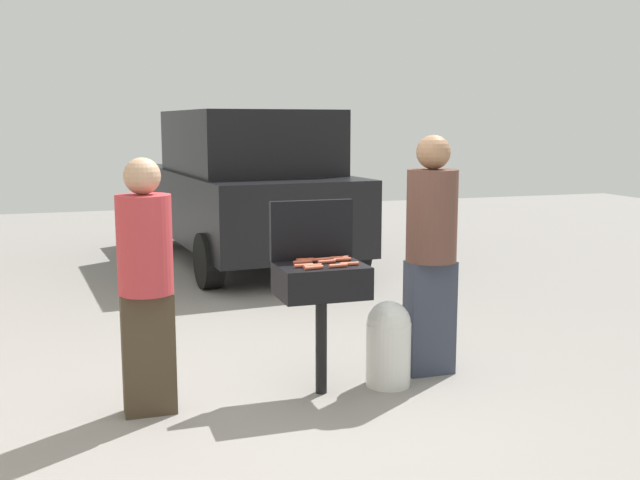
{
  "coord_description": "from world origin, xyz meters",
  "views": [
    {
      "loc": [
        -1.37,
        -4.54,
        1.87
      ],
      "look_at": [
        0.35,
        0.72,
        1.0
      ],
      "focal_mm": 42.1,
      "sensor_mm": 36.0,
      "label": 1
    }
  ],
  "objects_px": {
    "person_left": "(146,277)",
    "person_right": "(431,246)",
    "hot_dog_1": "(338,266)",
    "hot_dog_2": "(303,262)",
    "hot_dog_4": "(307,261)",
    "hot_dog_10": "(342,259)",
    "hot_dog_3": "(314,268)",
    "propane_tank": "(389,342)",
    "hot_dog_5": "(323,259)",
    "parked_minivan": "(245,186)",
    "hot_dog_11": "(339,258)",
    "hot_dog_7": "(327,262)",
    "hot_dog_8": "(305,260)",
    "hot_dog_0": "(312,266)",
    "hot_dog_6": "(304,266)",
    "hot_dog_9": "(349,264)",
    "bbq_grill": "(321,285)"
  },
  "relations": [
    {
      "from": "person_left",
      "to": "person_right",
      "type": "relative_size",
      "value": 0.93
    },
    {
      "from": "person_left",
      "to": "hot_dog_1",
      "type": "bearing_deg",
      "value": -0.17
    },
    {
      "from": "hot_dog_2",
      "to": "hot_dog_4",
      "type": "bearing_deg",
      "value": 43.74
    },
    {
      "from": "hot_dog_10",
      "to": "person_right",
      "type": "bearing_deg",
      "value": 6.14
    },
    {
      "from": "hot_dog_3",
      "to": "propane_tank",
      "type": "height_order",
      "value": "hot_dog_3"
    },
    {
      "from": "hot_dog_1",
      "to": "hot_dog_4",
      "type": "xyz_separation_m",
      "value": [
        -0.15,
        0.24,
        0.0
      ]
    },
    {
      "from": "hot_dog_5",
      "to": "parked_minivan",
      "type": "bearing_deg",
      "value": 83.61
    },
    {
      "from": "hot_dog_3",
      "to": "hot_dog_5",
      "type": "bearing_deg",
      "value": 60.07
    },
    {
      "from": "hot_dog_1",
      "to": "hot_dog_11",
      "type": "height_order",
      "value": "same"
    },
    {
      "from": "hot_dog_10",
      "to": "person_right",
      "type": "distance_m",
      "value": 0.73
    },
    {
      "from": "person_left",
      "to": "hot_dog_7",
      "type": "bearing_deg",
      "value": 7.12
    },
    {
      "from": "hot_dog_7",
      "to": "hot_dog_8",
      "type": "height_order",
      "value": "same"
    },
    {
      "from": "hot_dog_0",
      "to": "hot_dog_1",
      "type": "relative_size",
      "value": 1.0
    },
    {
      "from": "hot_dog_7",
      "to": "hot_dog_3",
      "type": "bearing_deg",
      "value": -130.78
    },
    {
      "from": "hot_dog_7",
      "to": "hot_dog_10",
      "type": "xyz_separation_m",
      "value": [
        0.13,
        0.05,
        0.0
      ]
    },
    {
      "from": "hot_dog_4",
      "to": "parked_minivan",
      "type": "relative_size",
      "value": 0.03
    },
    {
      "from": "hot_dog_3",
      "to": "hot_dog_6",
      "type": "xyz_separation_m",
      "value": [
        -0.04,
        0.09,
        0.0
      ]
    },
    {
      "from": "hot_dog_1",
      "to": "hot_dog_4",
      "type": "relative_size",
      "value": 1.0
    },
    {
      "from": "hot_dog_9",
      "to": "propane_tank",
      "type": "bearing_deg",
      "value": 14.66
    },
    {
      "from": "hot_dog_3",
      "to": "hot_dog_8",
      "type": "bearing_deg",
      "value": 84.3
    },
    {
      "from": "hot_dog_8",
      "to": "propane_tank",
      "type": "height_order",
      "value": "hot_dog_8"
    },
    {
      "from": "hot_dog_2",
      "to": "hot_dog_11",
      "type": "xyz_separation_m",
      "value": [
        0.29,
        0.07,
        0.0
      ]
    },
    {
      "from": "hot_dog_6",
      "to": "parked_minivan",
      "type": "relative_size",
      "value": 0.03
    },
    {
      "from": "hot_dog_2",
      "to": "hot_dog_6",
      "type": "relative_size",
      "value": 1.0
    },
    {
      "from": "hot_dog_6",
      "to": "person_right",
      "type": "height_order",
      "value": "person_right"
    },
    {
      "from": "hot_dog_1",
      "to": "hot_dog_4",
      "type": "bearing_deg",
      "value": 122.07
    },
    {
      "from": "bbq_grill",
      "to": "hot_dog_8",
      "type": "bearing_deg",
      "value": 117.04
    },
    {
      "from": "propane_tank",
      "to": "person_left",
      "type": "xyz_separation_m",
      "value": [
        -1.68,
        0.01,
        0.58
      ]
    },
    {
      "from": "hot_dog_4",
      "to": "person_left",
      "type": "xyz_separation_m",
      "value": [
        -1.1,
        -0.1,
        -0.03
      ]
    },
    {
      "from": "hot_dog_7",
      "to": "hot_dog_9",
      "type": "xyz_separation_m",
      "value": [
        0.12,
        -0.12,
        0.0
      ]
    },
    {
      "from": "hot_dog_0",
      "to": "hot_dog_1",
      "type": "xyz_separation_m",
      "value": [
        0.17,
        -0.04,
        0.0
      ]
    },
    {
      "from": "hot_dog_10",
      "to": "parked_minivan",
      "type": "height_order",
      "value": "parked_minivan"
    },
    {
      "from": "hot_dog_9",
      "to": "person_right",
      "type": "relative_size",
      "value": 0.07
    },
    {
      "from": "person_right",
      "to": "parked_minivan",
      "type": "distance_m",
      "value": 4.96
    },
    {
      "from": "hot_dog_11",
      "to": "person_right",
      "type": "bearing_deg",
      "value": 1.12
    },
    {
      "from": "bbq_grill",
      "to": "hot_dog_3",
      "type": "distance_m",
      "value": 0.23
    },
    {
      "from": "hot_dog_4",
      "to": "hot_dog_6",
      "type": "distance_m",
      "value": 0.18
    },
    {
      "from": "hot_dog_5",
      "to": "hot_dog_11",
      "type": "relative_size",
      "value": 1.0
    },
    {
      "from": "hot_dog_1",
      "to": "hot_dog_8",
      "type": "relative_size",
      "value": 1.0
    },
    {
      "from": "hot_dog_7",
      "to": "person_left",
      "type": "xyz_separation_m",
      "value": [
        -1.22,
        -0.03,
        -0.03
      ]
    },
    {
      "from": "hot_dog_4",
      "to": "hot_dog_11",
      "type": "bearing_deg",
      "value": 7.68
    },
    {
      "from": "hot_dog_2",
      "to": "person_right",
      "type": "relative_size",
      "value": 0.07
    },
    {
      "from": "hot_dog_9",
      "to": "propane_tank",
      "type": "xyz_separation_m",
      "value": [
        0.34,
        0.09,
        -0.6
      ]
    },
    {
      "from": "hot_dog_2",
      "to": "hot_dog_11",
      "type": "relative_size",
      "value": 1.0
    },
    {
      "from": "hot_dog_7",
      "to": "person_right",
      "type": "xyz_separation_m",
      "value": [
        0.86,
        0.12,
        0.04
      ]
    },
    {
      "from": "hot_dog_0",
      "to": "hot_dog_4",
      "type": "relative_size",
      "value": 1.0
    },
    {
      "from": "hot_dog_8",
      "to": "person_left",
      "type": "height_order",
      "value": "person_left"
    },
    {
      "from": "hot_dog_1",
      "to": "hot_dog_5",
      "type": "xyz_separation_m",
      "value": [
        -0.02,
        0.25,
        0.0
      ]
    },
    {
      "from": "propane_tank",
      "to": "hot_dog_2",
      "type": "bearing_deg",
      "value": 173.49
    },
    {
      "from": "bbq_grill",
      "to": "hot_dog_2",
      "type": "bearing_deg",
      "value": 148.9
    }
  ]
}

